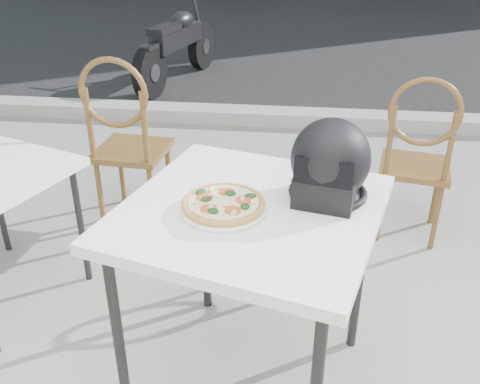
# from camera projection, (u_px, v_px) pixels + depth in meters

# --- Properties ---
(street_asphalt) EXTENTS (30.00, 8.00, 0.00)m
(street_asphalt) POSITION_uv_depth(u_px,v_px,m) (318.00, 34.00, 8.32)
(street_asphalt) COLOR black
(street_asphalt) RESTS_ON ground
(curb) EXTENTS (30.00, 0.25, 0.12)m
(curb) POSITION_uv_depth(u_px,v_px,m) (324.00, 119.00, 4.78)
(curb) COLOR gray
(curb) RESTS_ON ground
(cafe_table_main) EXTENTS (1.05, 1.05, 0.81)m
(cafe_table_main) POSITION_uv_depth(u_px,v_px,m) (250.00, 225.00, 1.87)
(cafe_table_main) COLOR white
(cafe_table_main) RESTS_ON ground
(plate) EXTENTS (0.38, 0.38, 0.02)m
(plate) POSITION_uv_depth(u_px,v_px,m) (224.00, 209.00, 1.81)
(plate) COLOR white
(plate) RESTS_ON cafe_table_main
(pizza) EXTENTS (0.30, 0.30, 0.04)m
(pizza) POSITION_uv_depth(u_px,v_px,m) (224.00, 203.00, 1.80)
(pizza) COLOR #C08C46
(pizza) RESTS_ON plate
(helmet) EXTENTS (0.33, 0.34, 0.29)m
(helmet) POSITION_uv_depth(u_px,v_px,m) (330.00, 164.00, 1.84)
(helmet) COLOR black
(helmet) RESTS_ON cafe_table_main
(cafe_chair_main) EXTENTS (0.44, 0.44, 0.99)m
(cafe_chair_main) POSITION_uv_depth(u_px,v_px,m) (418.00, 152.00, 2.91)
(cafe_chair_main) COLOR brown
(cafe_chair_main) RESTS_ON ground
(cafe_chair_side) EXTENTS (0.43, 0.43, 1.05)m
(cafe_chair_side) POSITION_uv_depth(u_px,v_px,m) (125.00, 134.00, 3.04)
(cafe_chair_side) COLOR brown
(cafe_chair_side) RESTS_ON ground
(motorcycle) EXTENTS (0.61, 1.76, 0.89)m
(motorcycle) POSITION_uv_depth(u_px,v_px,m) (178.00, 47.00, 5.82)
(motorcycle) COLOR black
(motorcycle) RESTS_ON street_asphalt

